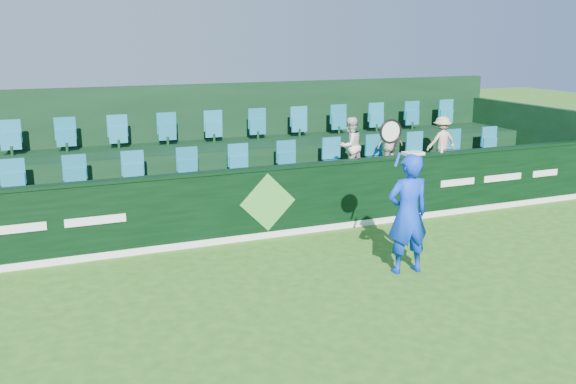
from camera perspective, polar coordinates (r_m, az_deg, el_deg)
name	(u,v)px	position (r m, az deg, el deg)	size (l,w,h in m)	color
ground	(372,321)	(8.86, 7.44, -11.26)	(60.00, 60.00, 0.00)	#286217
sponsor_hoarding	(266,202)	(12.04, -1.99, -0.92)	(16.00, 0.25, 1.35)	black
stand_tier_front	(247,203)	(13.11, -3.70, -0.95)	(16.00, 2.00, 0.80)	black
stand_tier_back	(219,173)	(14.82, -6.12, 1.72)	(16.00, 1.80, 1.30)	black
stand_rear	(213,145)	(15.13, -6.66, 4.14)	(16.00, 4.10, 2.60)	black
seat_row_front	(240,165)	(13.33, -4.31, 2.37)	(13.50, 0.50, 0.60)	#1A6D8C
seat_row_back	(215,130)	(14.94, -6.55, 5.51)	(13.50, 0.50, 0.60)	#1A6D8C
tennis_player	(408,213)	(10.34, 10.58, -1.86)	(1.04, 0.51, 2.57)	#0C36D6
spectator_left	(350,146)	(13.85, 5.53, 4.11)	(0.60, 0.47, 1.23)	silver
spectator_middle	(390,146)	(14.35, 9.05, 4.08)	(0.64, 0.27, 1.10)	beige
spectator_right	(441,141)	(15.11, 13.48, 4.41)	(0.73, 0.42, 1.13)	#C3B38A
towel	(413,153)	(13.35, 11.06, 3.40)	(0.41, 0.26, 0.06)	silver
drinks_bottle	(442,148)	(13.73, 13.52, 3.84)	(0.06, 0.06, 0.20)	silver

